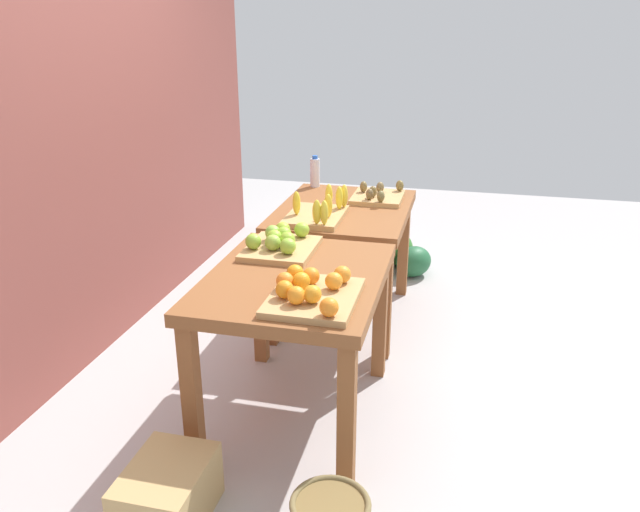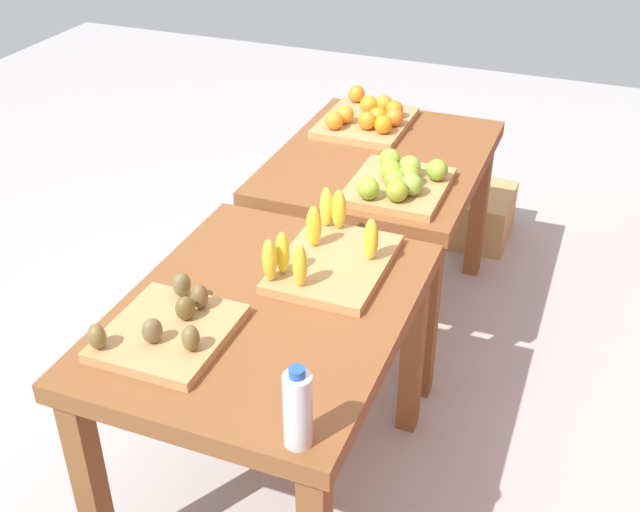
{
  "view_description": "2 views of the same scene",
  "coord_description": "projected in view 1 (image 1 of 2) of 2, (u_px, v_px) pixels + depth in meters",
  "views": [
    {
      "loc": [
        -3.11,
        -0.73,
        1.86
      ],
      "look_at": [
        0.06,
        0.03,
        0.61
      ],
      "focal_mm": 34.97,
      "sensor_mm": 36.0,
      "label": 1
    },
    {
      "loc": [
        2.22,
        0.82,
        2.07
      ],
      "look_at": [
        0.02,
        -0.04,
        0.61
      ],
      "focal_mm": 44.23,
      "sensor_mm": 36.0,
      "label": 2
    }
  ],
  "objects": [
    {
      "name": "orange_bin",
      "position": [
        312.0,
        291.0,
        2.6
      ],
      "size": [
        0.45,
        0.36,
        0.11
      ],
      "color": "tan",
      "rests_on": "display_table_left"
    },
    {
      "name": "watermelon_pile",
      "position": [
        393.0,
        253.0,
        4.89
      ],
      "size": [
        0.65,
        0.68,
        0.27
      ],
      "color": "#306E29",
      "rests_on": "ground_plane"
    },
    {
      "name": "display_table_right",
      "position": [
        344.0,
        224.0,
        3.93
      ],
      "size": [
        1.04,
        0.8,
        0.75
      ],
      "color": "brown",
      "rests_on": "ground_plane"
    },
    {
      "name": "ground_plane",
      "position": [
        323.0,
        357.0,
        3.65
      ],
      "size": [
        8.0,
        8.0,
        0.0
      ],
      "primitive_type": "plane",
      "color": "#B2ADAD"
    },
    {
      "name": "cardboard_produce_box",
      "position": [
        168.0,
        494.0,
        2.43
      ],
      "size": [
        0.4,
        0.3,
        0.25
      ],
      "primitive_type": "cube",
      "color": "tan",
      "rests_on": "ground_plane"
    },
    {
      "name": "banana_crate",
      "position": [
        319.0,
        212.0,
        3.65
      ],
      "size": [
        0.44,
        0.33,
        0.17
      ],
      "color": "tan",
      "rests_on": "display_table_right"
    },
    {
      "name": "water_bottle",
      "position": [
        315.0,
        172.0,
        4.33
      ],
      "size": [
        0.07,
        0.07,
        0.22
      ],
      "color": "silver",
      "rests_on": "display_table_right"
    },
    {
      "name": "kiwi_bin",
      "position": [
        378.0,
        196.0,
        4.04
      ],
      "size": [
        0.37,
        0.32,
        0.1
      ],
      "color": "tan",
      "rests_on": "display_table_right"
    },
    {
      "name": "display_table_left",
      "position": [
        296.0,
        296.0,
        2.91
      ],
      "size": [
        1.04,
        0.8,
        0.75
      ],
      "color": "brown",
      "rests_on": "ground_plane"
    },
    {
      "name": "back_wall",
      "position": [
        84.0,
        88.0,
        3.41
      ],
      "size": [
        4.4,
        0.12,
        3.0
      ],
      "primitive_type": "cube",
      "color": "brown",
      "rests_on": "ground_plane"
    },
    {
      "name": "apple_bin",
      "position": [
        280.0,
        242.0,
        3.15
      ],
      "size": [
        0.41,
        0.34,
        0.11
      ],
      "color": "tan",
      "rests_on": "display_table_left"
    }
  ]
}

